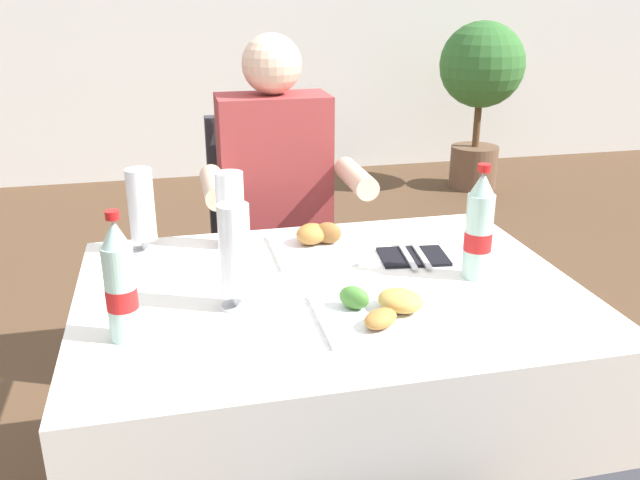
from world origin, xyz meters
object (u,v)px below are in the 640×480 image
object	(u,v)px
main_dining_table	(329,351)
napkin_cutlery_set	(413,256)
plate_far_diner	(319,242)
cola_bottle_primary	(120,284)
beer_glass_right	(235,256)
chair_far_diner_seat	(274,240)
beer_glass_left	(142,210)
seated_diner_far	(278,207)
beer_glass_middle	(230,208)
cola_bottle_secondary	(479,229)
plate_near_camera	(380,309)
potted_plant_corner	(481,80)

from	to	relation	value
main_dining_table	napkin_cutlery_set	size ratio (longest dim) A/B	5.91
napkin_cutlery_set	plate_far_diner	bearing A→B (deg)	152.90
cola_bottle_primary	main_dining_table	bearing A→B (deg)	17.51
main_dining_table	beer_glass_right	xyz separation A→B (m)	(-0.22, -0.06, 0.29)
chair_far_diner_seat	beer_glass_left	xyz separation A→B (m)	(-0.42, -0.49, 0.30)
napkin_cutlery_set	seated_diner_far	bearing A→B (deg)	113.53
beer_glass_middle	beer_glass_left	bearing A→B (deg)	177.23
main_dining_table	seated_diner_far	distance (m)	0.72
cola_bottle_primary	cola_bottle_secondary	bearing A→B (deg)	8.62
chair_far_diner_seat	plate_near_camera	size ratio (longest dim) A/B	4.01
cola_bottle_secondary	napkin_cutlery_set	size ratio (longest dim) A/B	1.43
cola_bottle_primary	beer_glass_left	bearing A→B (deg)	86.07
plate_far_diner	cola_bottle_secondary	bearing A→B (deg)	-38.44
chair_far_diner_seat	potted_plant_corner	size ratio (longest dim) A/B	0.83
beer_glass_right	potted_plant_corner	bearing A→B (deg)	56.44
beer_glass_right	cola_bottle_primary	distance (m)	0.25
beer_glass_right	napkin_cutlery_set	world-z (taller)	beer_glass_right
plate_far_diner	napkin_cutlery_set	world-z (taller)	plate_far_diner
seated_diner_far	main_dining_table	bearing A→B (deg)	-89.82
plate_far_diner	potted_plant_corner	distance (m)	3.32
seated_diner_far	beer_glass_left	size ratio (longest dim) A/B	5.66
beer_glass_right	potted_plant_corner	world-z (taller)	potted_plant_corner
plate_near_camera	beer_glass_right	size ratio (longest dim) A/B	1.03
beer_glass_left	napkin_cutlery_set	world-z (taller)	beer_glass_left
beer_glass_middle	napkin_cutlery_set	distance (m)	0.49
plate_far_diner	potted_plant_corner	xyz separation A→B (m)	(1.80, 2.79, 0.01)
main_dining_table	chair_far_diner_seat	size ratio (longest dim) A/B	1.19
potted_plant_corner	cola_bottle_primary	bearing A→B (deg)	-125.68
napkin_cutlery_set	beer_glass_right	bearing A→B (deg)	-159.11
plate_far_diner	cola_bottle_primary	bearing A→B (deg)	-141.52
main_dining_table	beer_glass_left	bearing A→B (deg)	142.02
chair_far_diner_seat	main_dining_table	bearing A→B (deg)	-90.00
plate_near_camera	beer_glass_left	bearing A→B (deg)	134.20
plate_far_diner	beer_glass_right	distance (m)	0.40
main_dining_table	beer_glass_middle	world-z (taller)	beer_glass_middle
plate_near_camera	plate_far_diner	size ratio (longest dim) A/B	0.97
cola_bottle_primary	potted_plant_corner	world-z (taller)	potted_plant_corner
main_dining_table	potted_plant_corner	distance (m)	3.55
seated_diner_far	beer_glass_right	distance (m)	0.81
napkin_cutlery_set	cola_bottle_primary	bearing A→B (deg)	-159.21
chair_far_diner_seat	plate_far_diner	size ratio (longest dim) A/B	3.88
seated_diner_far	plate_near_camera	world-z (taller)	seated_diner_far
beer_glass_left	potted_plant_corner	size ratio (longest dim) A/B	0.19
plate_near_camera	cola_bottle_primary	bearing A→B (deg)	176.71
chair_far_diner_seat	plate_near_camera	bearing A→B (deg)	-86.16
plate_far_diner	cola_bottle_primary	size ratio (longest dim) A/B	0.94
seated_diner_far	cola_bottle_secondary	xyz separation A→B (m)	(0.36, -0.73, 0.15)
main_dining_table	beer_glass_left	world-z (taller)	beer_glass_left
main_dining_table	napkin_cutlery_set	xyz separation A→B (m)	(0.25, 0.12, 0.18)
plate_near_camera	napkin_cutlery_set	world-z (taller)	plate_near_camera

